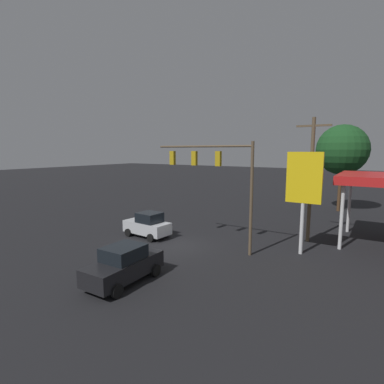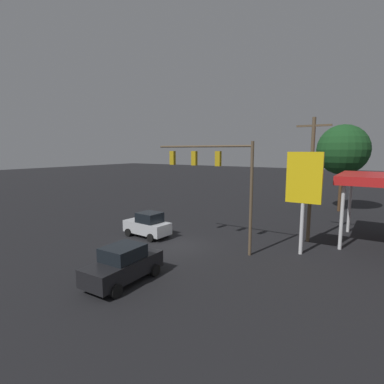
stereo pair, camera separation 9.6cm
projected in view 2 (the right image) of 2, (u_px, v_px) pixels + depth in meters
ground_plane at (177, 246)px, 21.50m from camera, size 200.00×200.00×0.00m
traffic_signal_assembly at (215, 170)px, 20.24m from camera, size 7.36×0.43×7.36m
utility_pole at (311, 177)px, 21.83m from camera, size 2.40×0.26×9.14m
price_sign at (304, 182)px, 19.13m from camera, size 2.21×0.27×6.70m
sedan_far at (123, 264)px, 15.44m from camera, size 2.12×4.43×1.93m
hatchback_crossing at (148, 225)px, 23.61m from camera, size 3.91×2.18×1.97m
street_tree at (343, 150)px, 32.75m from camera, size 5.47×5.47×9.60m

